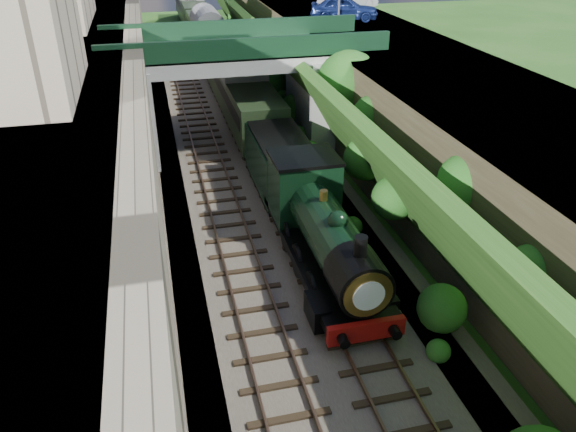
{
  "coord_description": "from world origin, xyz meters",
  "views": [
    {
      "loc": [
        -4.78,
        -9.12,
        13.21
      ],
      "look_at": [
        0.0,
        10.32,
        2.27
      ],
      "focal_mm": 35.0,
      "sensor_mm": 36.0,
      "label": 1
    }
  ],
  "objects_px": {
    "tree": "(349,85)",
    "car_blue": "(344,8)",
    "locomotive": "(324,233)",
    "tender": "(281,167)",
    "road_bridge": "(249,82)"
  },
  "relations": [
    {
      "from": "tree",
      "to": "car_blue",
      "type": "relative_size",
      "value": 1.38
    },
    {
      "from": "road_bridge",
      "to": "locomotive",
      "type": "xyz_separation_m",
      "value": [
        0.26,
        -14.73,
        -2.18
      ]
    },
    {
      "from": "locomotive",
      "to": "car_blue",
      "type": "bearing_deg",
      "value": 69.68
    },
    {
      "from": "road_bridge",
      "to": "car_blue",
      "type": "xyz_separation_m",
      "value": [
        8.25,
        6.84,
        2.99
      ]
    },
    {
      "from": "road_bridge",
      "to": "tender",
      "type": "height_order",
      "value": "road_bridge"
    },
    {
      "from": "car_blue",
      "to": "tree",
      "type": "bearing_deg",
      "value": -176.69
    },
    {
      "from": "road_bridge",
      "to": "car_blue",
      "type": "bearing_deg",
      "value": 39.7
    },
    {
      "from": "road_bridge",
      "to": "tender",
      "type": "bearing_deg",
      "value": -88.01
    },
    {
      "from": "car_blue",
      "to": "tender",
      "type": "height_order",
      "value": "car_blue"
    },
    {
      "from": "tree",
      "to": "car_blue",
      "type": "height_order",
      "value": "car_blue"
    },
    {
      "from": "tender",
      "to": "car_blue",
      "type": "bearing_deg",
      "value": 60.66
    },
    {
      "from": "car_blue",
      "to": "tender",
      "type": "relative_size",
      "value": 0.8
    },
    {
      "from": "locomotive",
      "to": "tender",
      "type": "xyz_separation_m",
      "value": [
        -0.0,
        7.36,
        -0.27
      ]
    },
    {
      "from": "tree",
      "to": "car_blue",
      "type": "distance_m",
      "value": 11.56
    },
    {
      "from": "car_blue",
      "to": "locomotive",
      "type": "xyz_separation_m",
      "value": [
        -7.99,
        -21.58,
        -5.17
      ]
    }
  ]
}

